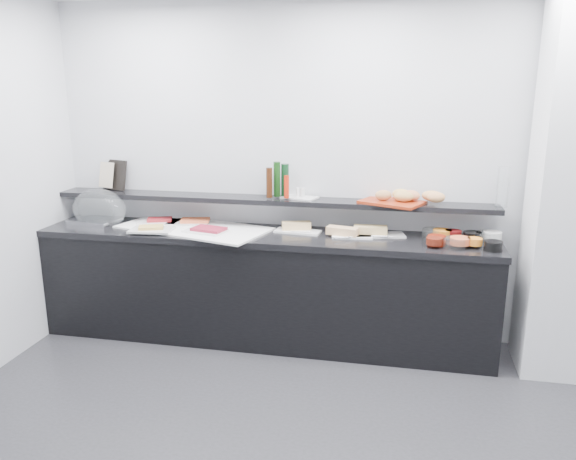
% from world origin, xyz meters
% --- Properties ---
extents(back_wall, '(5.00, 0.02, 2.70)m').
position_xyz_m(back_wall, '(0.00, 2.00, 1.35)').
color(back_wall, silver).
rests_on(back_wall, ground).
extents(column, '(0.50, 0.50, 2.70)m').
position_xyz_m(column, '(1.50, 1.65, 1.35)').
color(column, white).
rests_on(column, ground).
extents(buffet_cabinet, '(3.60, 0.60, 0.85)m').
position_xyz_m(buffet_cabinet, '(-0.70, 1.70, 0.42)').
color(buffet_cabinet, black).
rests_on(buffet_cabinet, ground).
extents(counter_top, '(3.62, 0.62, 0.05)m').
position_xyz_m(counter_top, '(-0.70, 1.70, 0.88)').
color(counter_top, black).
rests_on(counter_top, buffet_cabinet).
extents(wall_shelf, '(3.60, 0.25, 0.04)m').
position_xyz_m(wall_shelf, '(-0.70, 1.88, 1.13)').
color(wall_shelf, black).
rests_on(wall_shelf, back_wall).
extents(cloche_base, '(0.43, 0.32, 0.04)m').
position_xyz_m(cloche_base, '(-2.17, 1.73, 0.92)').
color(cloche_base, silver).
rests_on(cloche_base, counter_top).
extents(cloche_dome, '(0.53, 0.39, 0.34)m').
position_xyz_m(cloche_dome, '(-2.13, 1.73, 1.03)').
color(cloche_dome, white).
rests_on(cloche_dome, cloche_base).
extents(linen_runner, '(1.32, 0.88, 0.01)m').
position_xyz_m(linen_runner, '(-1.29, 1.72, 0.91)').
color(linen_runner, white).
rests_on(linen_runner, counter_top).
extents(platter_meat_a, '(0.34, 0.23, 0.01)m').
position_xyz_m(platter_meat_a, '(-1.63, 1.81, 0.92)').
color(platter_meat_a, white).
rests_on(platter_meat_a, linen_runner).
extents(food_meat_a, '(0.23, 0.18, 0.02)m').
position_xyz_m(food_meat_a, '(-1.62, 1.81, 0.94)').
color(food_meat_a, maroon).
rests_on(food_meat_a, platter_meat_a).
extents(platter_salmon, '(0.36, 0.27, 0.01)m').
position_xyz_m(platter_salmon, '(-1.38, 1.83, 0.92)').
color(platter_salmon, silver).
rests_on(platter_salmon, linen_runner).
extents(food_salmon, '(0.26, 0.20, 0.02)m').
position_xyz_m(food_salmon, '(-1.32, 1.84, 0.94)').
color(food_salmon, '#ED5E30').
rests_on(food_salmon, platter_salmon).
extents(platter_cheese, '(0.35, 0.26, 0.01)m').
position_xyz_m(platter_cheese, '(-1.57, 1.53, 0.92)').
color(platter_cheese, silver).
rests_on(platter_cheese, linen_runner).
extents(food_cheese, '(0.22, 0.18, 0.02)m').
position_xyz_m(food_cheese, '(-1.58, 1.54, 0.94)').
color(food_cheese, tan).
rests_on(food_cheese, platter_cheese).
extents(platter_meat_b, '(0.35, 0.27, 0.01)m').
position_xyz_m(platter_meat_b, '(-1.14, 1.59, 0.92)').
color(platter_meat_b, white).
rests_on(platter_meat_b, linen_runner).
extents(food_meat_b, '(0.28, 0.21, 0.02)m').
position_xyz_m(food_meat_b, '(-1.11, 1.58, 0.94)').
color(food_meat_b, maroon).
rests_on(food_meat_b, platter_meat_b).
extents(sandwich_plate_left, '(0.37, 0.19, 0.01)m').
position_xyz_m(sandwich_plate_left, '(-0.44, 1.77, 0.91)').
color(sandwich_plate_left, white).
rests_on(sandwich_plate_left, counter_top).
extents(sandwich_food_left, '(0.24, 0.15, 0.06)m').
position_xyz_m(sandwich_food_left, '(-0.46, 1.81, 0.94)').
color(sandwich_food_left, '#E2B876').
rests_on(sandwich_food_left, sandwich_plate_left).
extents(tongs_left, '(0.16, 0.01, 0.01)m').
position_xyz_m(tongs_left, '(-0.40, 1.71, 0.92)').
color(tongs_left, silver).
rests_on(tongs_left, sandwich_plate_left).
extents(sandwich_plate_mid, '(0.32, 0.16, 0.01)m').
position_xyz_m(sandwich_plate_mid, '(0.00, 1.71, 0.91)').
color(sandwich_plate_mid, white).
rests_on(sandwich_plate_mid, counter_top).
extents(sandwich_food_mid, '(0.25, 0.14, 0.06)m').
position_xyz_m(sandwich_food_mid, '(-0.08, 1.71, 0.94)').
color(sandwich_food_mid, '#E3AE77').
rests_on(sandwich_food_mid, sandwich_plate_mid).
extents(tongs_mid, '(0.14, 0.08, 0.01)m').
position_xyz_m(tongs_mid, '(-0.06, 1.62, 0.92)').
color(tongs_mid, '#B4B7BC').
rests_on(tongs_mid, sandwich_plate_mid).
extents(sandwich_plate_right, '(0.42, 0.25, 0.01)m').
position_xyz_m(sandwich_plate_right, '(0.20, 1.79, 0.91)').
color(sandwich_plate_right, white).
rests_on(sandwich_plate_right, counter_top).
extents(sandwich_food_right, '(0.26, 0.12, 0.06)m').
position_xyz_m(sandwich_food_right, '(0.13, 1.80, 0.94)').
color(sandwich_food_right, '#EAC37A').
rests_on(sandwich_food_right, sandwich_plate_right).
extents(tongs_right, '(0.16, 0.02, 0.01)m').
position_xyz_m(tongs_right, '(0.22, 1.71, 0.92)').
color(tongs_right, silver).
rests_on(tongs_right, sandwich_plate_right).
extents(bowl_glass_fruit, '(0.19, 0.19, 0.07)m').
position_xyz_m(bowl_glass_fruit, '(0.61, 1.81, 0.94)').
color(bowl_glass_fruit, white).
rests_on(bowl_glass_fruit, counter_top).
extents(fill_glass_fruit, '(0.15, 0.15, 0.05)m').
position_xyz_m(fill_glass_fruit, '(0.68, 1.80, 0.95)').
color(fill_glass_fruit, orange).
rests_on(fill_glass_fruit, bowl_glass_fruit).
extents(bowl_black_jam, '(0.16, 0.16, 0.07)m').
position_xyz_m(bowl_black_jam, '(0.89, 1.78, 0.94)').
color(bowl_black_jam, black).
rests_on(bowl_black_jam, counter_top).
extents(fill_black_jam, '(0.15, 0.15, 0.05)m').
position_xyz_m(fill_black_jam, '(0.75, 1.80, 0.95)').
color(fill_black_jam, '#570C0D').
rests_on(fill_black_jam, bowl_black_jam).
extents(bowl_glass_cream, '(0.18, 0.18, 0.07)m').
position_xyz_m(bowl_glass_cream, '(1.00, 1.79, 0.94)').
color(bowl_glass_cream, white).
rests_on(bowl_glass_cream, counter_top).
extents(fill_glass_cream, '(0.14, 0.14, 0.05)m').
position_xyz_m(fill_glass_cream, '(1.04, 1.82, 0.95)').
color(fill_glass_cream, white).
rests_on(fill_glass_cream, bowl_glass_cream).
extents(bowl_red_jam, '(0.15, 0.15, 0.07)m').
position_xyz_m(bowl_red_jam, '(0.62, 1.62, 0.94)').
color(bowl_red_jam, maroon).
rests_on(bowl_red_jam, counter_top).
extents(fill_red_jam, '(0.14, 0.14, 0.05)m').
position_xyz_m(fill_red_jam, '(0.60, 1.55, 0.95)').
color(fill_red_jam, '#57180C').
rests_on(fill_red_jam, bowl_red_jam).
extents(bowl_glass_salmon, '(0.22, 0.22, 0.07)m').
position_xyz_m(bowl_glass_salmon, '(0.75, 1.57, 0.94)').
color(bowl_glass_salmon, silver).
rests_on(bowl_glass_salmon, counter_top).
extents(fill_glass_salmon, '(0.15, 0.15, 0.05)m').
position_xyz_m(fill_glass_salmon, '(0.79, 1.59, 0.95)').
color(fill_glass_salmon, '#E06236').
rests_on(fill_glass_salmon, bowl_glass_salmon).
extents(bowl_black_fruit, '(0.13, 0.13, 0.07)m').
position_xyz_m(bowl_black_fruit, '(1.01, 1.55, 0.94)').
color(bowl_black_fruit, black).
rests_on(bowl_black_fruit, counter_top).
extents(fill_black_fruit, '(0.12, 0.12, 0.05)m').
position_xyz_m(fill_black_fruit, '(0.89, 1.60, 0.95)').
color(fill_black_fruit, orange).
rests_on(fill_black_fruit, bowl_black_fruit).
extents(framed_print, '(0.25, 0.14, 0.26)m').
position_xyz_m(framed_print, '(-2.09, 1.96, 1.28)').
color(framed_print, black).
rests_on(framed_print, wall_shelf).
extents(print_art, '(0.17, 0.09, 0.22)m').
position_xyz_m(print_art, '(-2.16, 1.95, 1.28)').
color(print_art, '#CCB093').
rests_on(print_art, framed_print).
extents(condiment_tray, '(0.31, 0.24, 0.01)m').
position_xyz_m(condiment_tray, '(-0.45, 1.90, 1.16)').
color(condiment_tray, silver).
rests_on(condiment_tray, wall_shelf).
extents(bottle_green_a, '(0.08, 0.08, 0.26)m').
position_xyz_m(bottle_green_a, '(-0.57, 1.92, 1.29)').
color(bottle_green_a, '#0D3217').
rests_on(bottle_green_a, condiment_tray).
extents(bottle_brown, '(0.06, 0.06, 0.24)m').
position_xyz_m(bottle_brown, '(-0.68, 1.83, 1.28)').
color(bottle_brown, '#37190A').
rests_on(bottle_brown, condiment_tray).
extents(bottle_green_b, '(0.07, 0.07, 0.28)m').
position_xyz_m(bottle_green_b, '(-0.63, 1.89, 1.30)').
color(bottle_green_b, '#123B10').
rests_on(bottle_green_b, condiment_tray).
extents(bottle_hot, '(0.05, 0.05, 0.18)m').
position_xyz_m(bottle_hot, '(-0.54, 1.83, 1.25)').
color(bottle_hot, red).
rests_on(bottle_hot, condiment_tray).
extents(shaker_salt, '(0.04, 0.04, 0.07)m').
position_xyz_m(shaker_salt, '(-0.43, 1.92, 1.20)').
color(shaker_salt, silver).
rests_on(shaker_salt, condiment_tray).
extents(shaker_pepper, '(0.04, 0.04, 0.07)m').
position_xyz_m(shaker_pepper, '(-0.46, 1.91, 1.20)').
color(shaker_pepper, white).
rests_on(shaker_pepper, condiment_tray).
extents(bread_tray, '(0.54, 0.47, 0.02)m').
position_xyz_m(bread_tray, '(0.29, 1.85, 1.16)').
color(bread_tray, maroon).
rests_on(bread_tray, wall_shelf).
extents(bread_roll_n, '(0.17, 0.13, 0.08)m').
position_xyz_m(bread_roll_n, '(0.36, 1.93, 1.21)').
color(bread_roll_n, tan).
rests_on(bread_roll_n, bread_tray).
extents(bread_roll_sw, '(0.14, 0.11, 0.08)m').
position_xyz_m(bread_roll_sw, '(0.22, 1.85, 1.21)').
color(bread_roll_sw, '#B47B44').
rests_on(bread_roll_sw, bread_tray).
extents(bread_roll_s, '(0.16, 0.12, 0.08)m').
position_xyz_m(bread_roll_s, '(0.37, 1.83, 1.21)').
color(bread_roll_s, '#BA8947').
rests_on(bread_roll_s, bread_tray).
extents(bread_roll_se, '(0.14, 0.10, 0.08)m').
position_xyz_m(bread_roll_se, '(0.61, 1.84, 1.21)').
color(bread_roll_se, tan).
rests_on(bread_roll_se, bread_tray).
extents(bread_roll_midw, '(0.16, 0.14, 0.08)m').
position_xyz_m(bread_roll_midw, '(0.43, 1.88, 1.21)').
color(bread_roll_midw, '#CB7C4D').
rests_on(bread_roll_midw, bread_tray).
extents(bread_roll_mide, '(0.18, 0.13, 0.08)m').
position_xyz_m(bread_roll_mide, '(0.59, 1.90, 1.21)').
color(bread_roll_mide, tan).
rests_on(bread_roll_mide, bread_tray).
extents(carafe, '(0.10, 0.10, 0.30)m').
position_xyz_m(carafe, '(1.09, 1.88, 1.30)').
color(carafe, white).
rests_on(carafe, wall_shelf).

